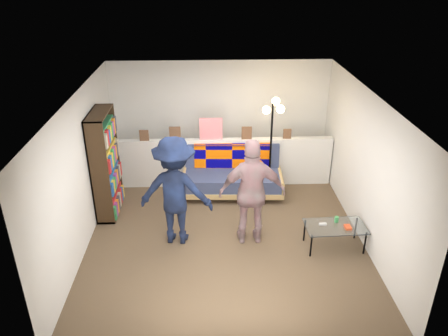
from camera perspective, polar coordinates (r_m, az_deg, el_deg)
name	(u,v)px	position (r m, az deg, el deg)	size (l,w,h in m)	color
ground	(225,234)	(7.50, 0.12, -8.58)	(5.00, 5.00, 0.00)	brown
room_shell	(224,132)	(7.13, -0.02, 4.74)	(4.60, 5.05, 2.45)	silver
half_wall_ledge	(221,162)	(8.81, -0.36, 0.78)	(4.45, 0.15, 1.00)	silver
ledge_decor	(210,131)	(8.52, -1.90, 4.81)	(2.97, 0.02, 0.45)	brown
futon_sofa	(233,174)	(8.56, 1.19, -0.83)	(2.00, 1.04, 0.84)	tan
bookshelf	(106,167)	(7.99, -15.22, 0.10)	(0.32, 0.95, 1.91)	black
coffee_table	(336,227)	(7.21, 14.37, -7.51)	(0.97, 0.56, 0.50)	black
floor_lamp	(273,127)	(8.26, 6.37, 5.29)	(0.38, 0.36, 1.91)	black
person_left	(175,191)	(6.94, -6.38, -3.02)	(1.18, 0.68, 1.82)	black
person_right	(252,193)	(6.89, 3.71, -3.24)	(1.05, 0.44, 1.79)	#C78189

